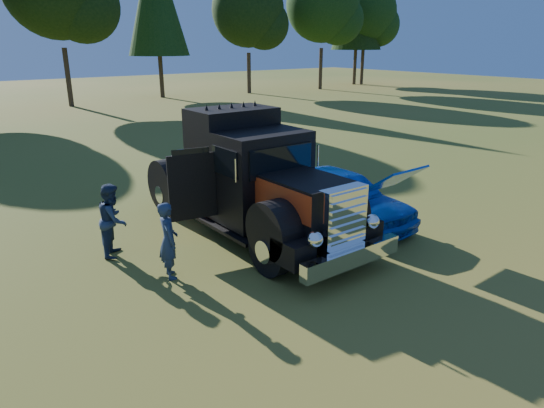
{
  "coord_description": "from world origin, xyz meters",
  "views": [
    {
      "loc": [
        -6.17,
        -7.89,
        4.53
      ],
      "look_at": [
        0.15,
        0.41,
        1.03
      ],
      "focal_mm": 32.0,
      "sensor_mm": 36.0,
      "label": 1
    }
  ],
  "objects": [
    {
      "name": "spectator_far",
      "position": [
        -2.91,
        2.17,
        0.82
      ],
      "size": [
        0.95,
        1.0,
        1.64
      ],
      "primitive_type": "imported",
      "rotation": [
        0.0,
        0.0,
        1.01
      ],
      "color": "#1E2548",
      "rests_on": "ground"
    },
    {
      "name": "diamond_t_truck",
      "position": [
        0.27,
        1.33,
        1.28
      ],
      "size": [
        3.37,
        7.16,
        3.0
      ],
      "color": "black",
      "rests_on": "ground"
    },
    {
      "name": "ground",
      "position": [
        0.0,
        0.0,
        0.0
      ],
      "size": [
        120.0,
        120.0,
        0.0
      ],
      "primitive_type": "plane",
      "color": "#345418",
      "rests_on": "ground"
    },
    {
      "name": "hotrod_coupe",
      "position": [
        2.53,
        0.57,
        0.72
      ],
      "size": [
        1.8,
        4.31,
        1.89
      ],
      "color": "#0832B5",
      "rests_on": "ground"
    },
    {
      "name": "spectator_near",
      "position": [
        -2.43,
        0.42,
        0.79
      ],
      "size": [
        0.5,
        0.65,
        1.58
      ],
      "primitive_type": "imported",
      "rotation": [
        0.0,
        0.0,
        1.34
      ],
      "color": "#1C2443",
      "rests_on": "ground"
    }
  ]
}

